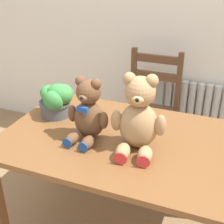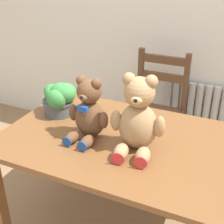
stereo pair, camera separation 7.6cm
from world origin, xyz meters
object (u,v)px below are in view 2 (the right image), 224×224
at_px(wooden_chair_behind, 155,113).
at_px(potted_plant, 59,98).
at_px(teddy_bear_left, 89,112).
at_px(teddy_bear_right, 138,119).

height_order(wooden_chair_behind, potted_plant, wooden_chair_behind).
relative_size(wooden_chair_behind, teddy_bear_left, 2.77).
bearing_deg(teddy_bear_left, teddy_bear_right, -176.80).
height_order(wooden_chair_behind, teddy_bear_left, teddy_bear_left).
bearing_deg(wooden_chair_behind, teddy_bear_left, 83.37).
relative_size(teddy_bear_left, teddy_bear_right, 0.86).
xyz_separation_m(teddy_bear_right, potted_plant, (-0.55, 0.16, -0.06)).
relative_size(wooden_chair_behind, potted_plant, 4.16).
bearing_deg(potted_plant, teddy_bear_right, -16.01).
xyz_separation_m(teddy_bear_left, teddy_bear_right, (0.27, -0.00, 0.02)).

